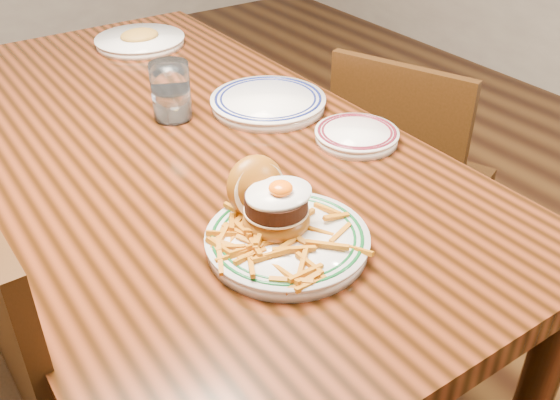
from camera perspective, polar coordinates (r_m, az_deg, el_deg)
floor at (r=1.83m, az=-7.55°, el=-15.43°), size 6.00×6.00×0.00m
table at (r=1.41m, az=-9.51°, el=2.63°), size 0.85×1.60×0.75m
chair_right at (r=1.82m, az=11.36°, el=1.89°), size 0.49×0.49×0.82m
main_plate at (r=1.00m, az=0.17°, el=-2.38°), size 0.27×0.27×0.13m
side_plate at (r=1.32m, az=7.02°, el=5.95°), size 0.18×0.18×0.03m
rear_plate at (r=1.46m, az=-1.09°, el=8.99°), size 0.27×0.27×0.03m
water_glass at (r=1.42m, az=-9.92°, el=9.47°), size 0.09×0.09×0.13m
far_plate at (r=1.90m, az=-12.68°, el=14.07°), size 0.26×0.26×0.05m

